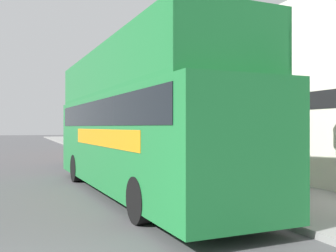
{
  "coord_description": "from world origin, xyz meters",
  "views": [
    {
      "loc": [
        0.26,
        -4.44,
        2.0
      ],
      "look_at": [
        4.66,
        6.85,
        2.02
      ],
      "focal_mm": 42.0,
      "sensor_mm": 36.0,
      "label": 1
    }
  ],
  "objects_px": {
    "tour_bus": "(135,131)",
    "litter_bin": "(285,175)",
    "pedestrian_second": "(285,160)",
    "lamp_post_nearest": "(264,76)",
    "lamp_post_third": "(106,103)",
    "parked_car_ahead_of_bus": "(95,153)",
    "lamp_post_second": "(154,98)"
  },
  "relations": [
    {
      "from": "lamp_post_nearest",
      "to": "tour_bus",
      "type": "bearing_deg",
      "value": 123.89
    },
    {
      "from": "lamp_post_second",
      "to": "lamp_post_third",
      "type": "distance_m",
      "value": 8.28
    },
    {
      "from": "tour_bus",
      "to": "parked_car_ahead_of_bus",
      "type": "xyz_separation_m",
      "value": [
        0.48,
        8.84,
        -1.24
      ]
    },
    {
      "from": "tour_bus",
      "to": "lamp_post_nearest",
      "type": "xyz_separation_m",
      "value": [
        2.21,
        -3.29,
        1.34
      ]
    },
    {
      "from": "parked_car_ahead_of_bus",
      "to": "lamp_post_second",
      "type": "relative_size",
      "value": 0.99
    },
    {
      "from": "parked_car_ahead_of_bus",
      "to": "lamp_post_nearest",
      "type": "xyz_separation_m",
      "value": [
        1.73,
        -12.13,
        2.58
      ]
    },
    {
      "from": "litter_bin",
      "to": "lamp_post_nearest",
      "type": "bearing_deg",
      "value": -142.26
    },
    {
      "from": "tour_bus",
      "to": "lamp_post_nearest",
      "type": "height_order",
      "value": "lamp_post_nearest"
    },
    {
      "from": "parked_car_ahead_of_bus",
      "to": "lamp_post_third",
      "type": "xyz_separation_m",
      "value": [
        1.51,
        4.41,
        2.86
      ]
    },
    {
      "from": "tour_bus",
      "to": "parked_car_ahead_of_bus",
      "type": "height_order",
      "value": "tour_bus"
    },
    {
      "from": "pedestrian_second",
      "to": "litter_bin",
      "type": "xyz_separation_m",
      "value": [
        1.15,
        1.46,
        -0.59
      ]
    },
    {
      "from": "lamp_post_nearest",
      "to": "lamp_post_third",
      "type": "height_order",
      "value": "lamp_post_third"
    },
    {
      "from": "tour_bus",
      "to": "parked_car_ahead_of_bus",
      "type": "relative_size",
      "value": 2.56
    },
    {
      "from": "pedestrian_second",
      "to": "litter_bin",
      "type": "bearing_deg",
      "value": 51.85
    },
    {
      "from": "lamp_post_third",
      "to": "litter_bin",
      "type": "bearing_deg",
      "value": -83.43
    },
    {
      "from": "litter_bin",
      "to": "tour_bus",
      "type": "bearing_deg",
      "value": 150.84
    },
    {
      "from": "lamp_post_nearest",
      "to": "lamp_post_second",
      "type": "relative_size",
      "value": 0.98
    },
    {
      "from": "parked_car_ahead_of_bus",
      "to": "lamp_post_third",
      "type": "bearing_deg",
      "value": 71.07
    },
    {
      "from": "parked_car_ahead_of_bus",
      "to": "pedestrian_second",
      "type": "height_order",
      "value": "pedestrian_second"
    },
    {
      "from": "tour_bus",
      "to": "lamp_post_third",
      "type": "xyz_separation_m",
      "value": [
        1.99,
        13.25,
        1.62
      ]
    },
    {
      "from": "lamp_post_third",
      "to": "litter_bin",
      "type": "relative_size",
      "value": 5.32
    },
    {
      "from": "pedestrian_second",
      "to": "litter_bin",
      "type": "relative_size",
      "value": 1.95
    },
    {
      "from": "pedestrian_second",
      "to": "lamp_post_second",
      "type": "bearing_deg",
      "value": 91.98
    },
    {
      "from": "tour_bus",
      "to": "lamp_post_third",
      "type": "distance_m",
      "value": 13.5
    },
    {
      "from": "pedestrian_second",
      "to": "lamp_post_nearest",
      "type": "relative_size",
      "value": 0.41
    },
    {
      "from": "lamp_post_third",
      "to": "lamp_post_nearest",
      "type": "bearing_deg",
      "value": -89.23
    },
    {
      "from": "tour_bus",
      "to": "litter_bin",
      "type": "relative_size",
      "value": 12.36
    },
    {
      "from": "lamp_post_nearest",
      "to": "lamp_post_third",
      "type": "relative_size",
      "value": 0.91
    },
    {
      "from": "tour_bus",
      "to": "lamp_post_third",
      "type": "relative_size",
      "value": 2.32
    },
    {
      "from": "parked_car_ahead_of_bus",
      "to": "lamp_post_third",
      "type": "distance_m",
      "value": 5.47
    },
    {
      "from": "pedestrian_second",
      "to": "lamp_post_nearest",
      "type": "xyz_separation_m",
      "value": [
        -0.4,
        0.26,
        1.99
      ]
    },
    {
      "from": "tour_bus",
      "to": "lamp_post_nearest",
      "type": "bearing_deg",
      "value": -58.77
    }
  ]
}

